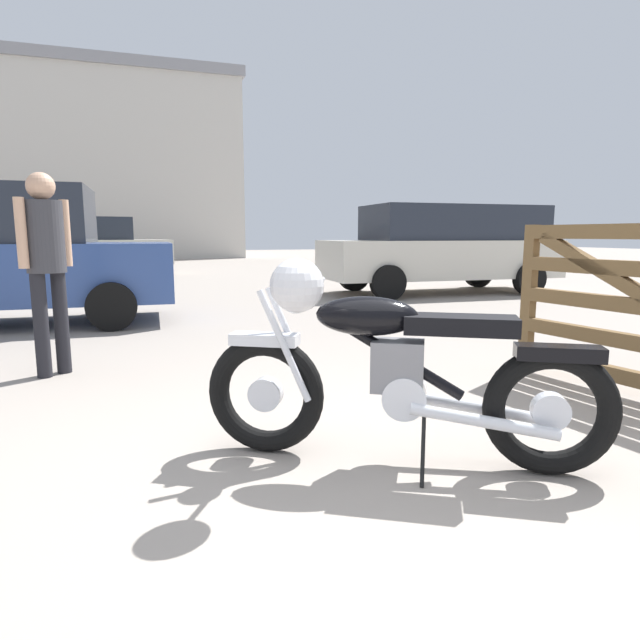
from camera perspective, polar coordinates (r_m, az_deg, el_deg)
ground_plane at (r=2.61m, az=5.26°, el=-17.52°), size 80.00×80.00×0.00m
vintage_motorcycle at (r=2.75m, az=7.44°, el=-5.27°), size 1.85×1.16×1.07m
bystander at (r=4.95m, az=-26.98°, el=6.32°), size 0.37×0.33×1.66m
silver_sedan_mid at (r=8.03m, az=-30.22°, el=5.99°), size 3.95×1.93×1.78m
blue_hatchback_right at (r=16.92m, az=-22.90°, el=7.16°), size 4.45×2.52×1.67m
white_estate_far at (r=11.24m, az=13.01°, el=7.60°), size 4.77×2.12×1.74m
industrial_building at (r=33.74m, az=-28.36°, el=13.81°), size 21.33×12.17×9.23m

